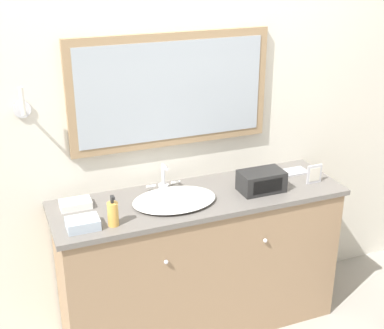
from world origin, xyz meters
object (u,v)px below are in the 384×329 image
at_px(sink_basin, 174,199).
at_px(picture_frame, 314,174).
at_px(soap_bottle, 113,213).
at_px(appliance_box, 262,181).

xyz_separation_m(sink_basin, picture_frame, (0.86, -0.07, 0.04)).
xyz_separation_m(soap_bottle, appliance_box, (0.89, 0.08, -0.01)).
distance_m(sink_basin, soap_bottle, 0.40).
bearing_deg(sink_basin, appliance_box, -5.40).
bearing_deg(soap_bottle, picture_frame, 2.94).
bearing_deg(appliance_box, picture_frame, -3.30).
relative_size(sink_basin, appliance_box, 1.84).
height_order(soap_bottle, picture_frame, soap_bottle).
xyz_separation_m(appliance_box, picture_frame, (0.34, -0.02, -0.00)).
bearing_deg(sink_basin, picture_frame, -4.56).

